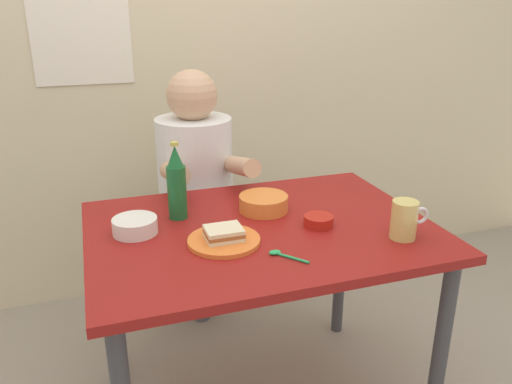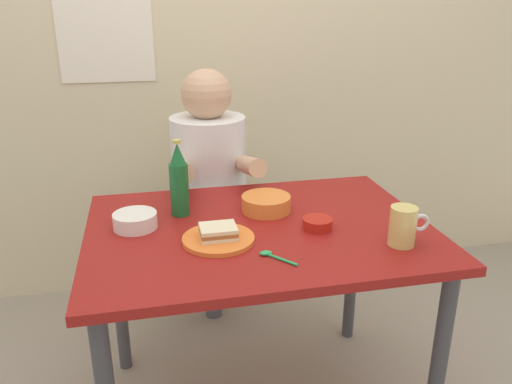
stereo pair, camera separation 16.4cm
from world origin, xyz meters
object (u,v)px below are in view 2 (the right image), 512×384
(stool, at_px, (212,250))
(sandwich, at_px, (218,232))
(plate_orange, at_px, (218,239))
(dining_table, at_px, (259,252))
(rice_bowl_white, at_px, (135,220))
(beer_mug, at_px, (403,226))
(person_seated, at_px, (209,164))
(beer_bottle, at_px, (179,181))

(stool, distance_m, sandwich, 0.83)
(stool, xyz_separation_m, plate_orange, (-0.06, -0.71, 0.40))
(dining_table, xyz_separation_m, sandwich, (-0.15, -0.08, 0.13))
(sandwich, xyz_separation_m, rice_bowl_white, (-0.25, 0.16, -0.00))
(stool, relative_size, beer_mug, 3.57)
(person_seated, distance_m, beer_mug, 0.96)
(sandwich, bearing_deg, plate_orange, 180.00)
(beer_bottle, bearing_deg, person_seated, 71.01)
(person_seated, height_order, plate_orange, person_seated)
(beer_mug, bearing_deg, plate_orange, 165.31)
(dining_table, xyz_separation_m, person_seated, (-0.08, 0.62, 0.12))
(person_seated, bearing_deg, sandwich, -95.27)
(stool, distance_m, plate_orange, 0.82)
(rice_bowl_white, bearing_deg, beer_bottle, 28.25)
(dining_table, xyz_separation_m, beer_mug, (0.39, -0.22, 0.15))
(plate_orange, height_order, sandwich, sandwich)
(stool, relative_size, beer_bottle, 1.72)
(stool, xyz_separation_m, beer_mug, (0.47, -0.85, 0.45))
(dining_table, height_order, sandwich, sandwich)
(sandwich, bearing_deg, beer_bottle, 111.91)
(dining_table, relative_size, beer_mug, 8.73)
(sandwich, height_order, beer_mug, beer_mug)
(dining_table, height_order, plate_orange, plate_orange)
(beer_bottle, xyz_separation_m, rice_bowl_white, (-0.15, -0.08, -0.09))
(dining_table, bearing_deg, sandwich, -150.95)
(plate_orange, bearing_deg, beer_mug, -14.69)
(sandwich, xyz_separation_m, beer_bottle, (-0.09, 0.24, 0.09))
(rice_bowl_white, bearing_deg, plate_orange, -32.31)
(plate_orange, distance_m, sandwich, 0.02)
(beer_bottle, relative_size, rice_bowl_white, 1.87)
(stool, xyz_separation_m, beer_bottle, (-0.16, -0.47, 0.51))
(dining_table, height_order, beer_mug, beer_mug)
(sandwich, xyz_separation_m, beer_mug, (0.53, -0.14, 0.03))
(person_seated, distance_m, beer_bottle, 0.50)
(sandwich, relative_size, beer_mug, 0.87)
(beer_mug, bearing_deg, stool, 118.83)
(sandwich, relative_size, beer_bottle, 0.42)
(plate_orange, relative_size, rice_bowl_white, 1.57)
(beer_mug, height_order, rice_bowl_white, beer_mug)
(rice_bowl_white, bearing_deg, beer_mug, -20.76)
(plate_orange, height_order, beer_bottle, beer_bottle)
(beer_mug, bearing_deg, rice_bowl_white, 159.24)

